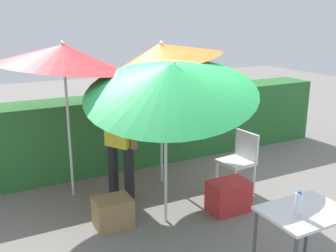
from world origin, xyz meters
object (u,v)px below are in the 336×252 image
object	(u,v)px
cooler_box	(228,196)
folding_table	(304,219)
chair_plastic	(240,158)
person_vendor	(120,138)
crate_cardboard	(113,212)
umbrella_rainbow	(170,79)
bottle_water	(298,204)
umbrella_yellow	(63,56)
umbrella_orange	(161,54)

from	to	relation	value
cooler_box	folding_table	world-z (taller)	folding_table
chair_plastic	folding_table	xyz separation A→B (m)	(-0.72, -1.91, 0.14)
person_vendor	crate_cardboard	xyz separation A→B (m)	(-0.34, -0.60, -0.75)
umbrella_rainbow	cooler_box	distance (m)	1.81
chair_plastic	bottle_water	size ratio (longest dim) A/B	3.71
person_vendor	chair_plastic	xyz separation A→B (m)	(1.67, -0.48, -0.42)
umbrella_yellow	chair_plastic	bearing A→B (deg)	-23.98
person_vendor	umbrella_yellow	bearing A→B (deg)	137.72
crate_cardboard	folding_table	distance (m)	2.26
folding_table	chair_plastic	bearing A→B (deg)	69.39
umbrella_rainbow	bottle_water	bearing A→B (deg)	-73.23
person_vendor	bottle_water	bearing A→B (deg)	-71.29
umbrella_rainbow	chair_plastic	world-z (taller)	umbrella_rainbow
umbrella_rainbow	person_vendor	xyz separation A→B (m)	(-0.34, 0.82, -0.88)
umbrella_yellow	umbrella_rainbow	bearing A→B (deg)	-55.90
folding_table	umbrella_orange	bearing A→B (deg)	93.57
cooler_box	bottle_water	bearing A→B (deg)	-102.73
umbrella_rainbow	bottle_water	size ratio (longest dim) A/B	10.03
crate_cardboard	bottle_water	size ratio (longest dim) A/B	1.88
umbrella_yellow	crate_cardboard	xyz separation A→B (m)	(0.22, -1.11, -1.82)
umbrella_yellow	bottle_water	size ratio (longest dim) A/B	9.44
person_vendor	cooler_box	size ratio (longest dim) A/B	3.58
umbrella_orange	crate_cardboard	xyz separation A→B (m)	(-1.12, -0.91, -1.80)
umbrella_rainbow	crate_cardboard	bearing A→B (deg)	161.94
folding_table	bottle_water	distance (m)	0.25
umbrella_rainbow	person_vendor	distance (m)	1.25
umbrella_yellow	person_vendor	world-z (taller)	umbrella_yellow
crate_cardboard	bottle_water	xyz separation A→B (m)	(1.16, -1.82, 0.67)
person_vendor	bottle_water	distance (m)	2.56
umbrella_orange	folding_table	size ratio (longest dim) A/B	2.98
umbrella_yellow	bottle_water	distance (m)	3.44
umbrella_rainbow	folding_table	xyz separation A→B (m)	(0.62, -1.57, -1.17)
folding_table	crate_cardboard	bearing A→B (deg)	125.82
umbrella_rainbow	crate_cardboard	world-z (taller)	umbrella_rainbow
person_vendor	umbrella_orange	bearing A→B (deg)	21.80
umbrella_orange	cooler_box	xyz separation A→B (m)	(0.37, -1.24, -1.78)
umbrella_orange	crate_cardboard	bearing A→B (deg)	-141.01
bottle_water	cooler_box	bearing A→B (deg)	77.27
chair_plastic	cooler_box	distance (m)	0.75
umbrella_rainbow	person_vendor	size ratio (longest dim) A/B	1.28
umbrella_rainbow	cooler_box	world-z (taller)	umbrella_rainbow
person_vendor	crate_cardboard	world-z (taller)	person_vendor
cooler_box	folding_table	bearing A→B (deg)	-97.95
folding_table	umbrella_yellow	bearing A→B (deg)	117.61
chair_plastic	bottle_water	bearing A→B (deg)	-113.67
umbrella_orange	bottle_water	bearing A→B (deg)	-89.26
chair_plastic	person_vendor	bearing A→B (deg)	163.94
person_vendor	cooler_box	bearing A→B (deg)	-38.76
person_vendor	bottle_water	xyz separation A→B (m)	(0.82, -2.42, -0.08)
umbrella_rainbow	folding_table	size ratio (longest dim) A/B	3.01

